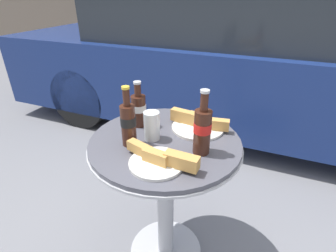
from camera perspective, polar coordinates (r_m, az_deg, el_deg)
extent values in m
plane|color=slate|center=(1.63, -0.49, -25.47)|extent=(30.00, 30.00, 0.00)
cylinder|color=#B7B7BC|center=(1.62, -0.49, -25.26)|extent=(0.39, 0.39, 0.02)
cylinder|color=#B7B7BC|center=(1.36, -0.55, -16.27)|extent=(0.08, 0.08, 0.69)
cylinder|color=#B7B7BC|center=(1.15, -0.63, -4.03)|extent=(0.67, 0.67, 0.01)
cylinder|color=#4C4C56|center=(1.14, -0.63, -3.39)|extent=(0.65, 0.65, 0.02)
cylinder|color=#3D1E14|center=(1.01, 7.44, -1.37)|extent=(0.07, 0.07, 0.18)
cylinder|color=red|center=(1.00, 7.52, -0.29)|extent=(0.07, 0.07, 0.04)
cylinder|color=#3D1E14|center=(0.96, 7.90, 5.21)|extent=(0.03, 0.03, 0.07)
cylinder|color=silver|center=(0.94, 8.07, 7.51)|extent=(0.03, 0.03, 0.01)
cylinder|color=#3D1E14|center=(1.07, -8.59, 0.09)|extent=(0.06, 0.06, 0.17)
cylinder|color=black|center=(1.06, -8.67, 1.09)|extent=(0.06, 0.06, 0.04)
cylinder|color=#3D1E14|center=(1.02, -9.07, 6.15)|extent=(0.03, 0.03, 0.07)
cylinder|color=gold|center=(1.01, -9.24, 8.25)|extent=(0.03, 0.03, 0.01)
cylinder|color=#3D1E14|center=(1.23, -6.38, 3.29)|extent=(0.07, 0.07, 0.15)
cylinder|color=silver|center=(1.22, -6.42, 4.04)|extent=(0.07, 0.07, 0.03)
cylinder|color=#3D1E14|center=(1.19, -6.64, 7.79)|extent=(0.03, 0.03, 0.06)
cylinder|color=silver|center=(1.18, -6.73, 9.36)|extent=(0.04, 0.04, 0.01)
cylinder|color=silver|center=(1.12, -3.54, -0.58)|extent=(0.06, 0.06, 0.10)
cylinder|color=silver|center=(1.11, -3.56, 0.05)|extent=(0.07, 0.07, 0.13)
cylinder|color=silver|center=(1.22, 6.47, -0.34)|extent=(0.24, 0.24, 0.01)
cube|color=white|center=(1.22, 6.49, -0.05)|extent=(0.19, 0.19, 0.00)
cube|color=#C68E47|center=(1.24, 3.18, 2.19)|extent=(0.12, 0.05, 0.06)
cube|color=#C68E47|center=(1.21, 6.64, 1.30)|extent=(0.11, 0.06, 0.06)
cube|color=#C68E47|center=(1.20, 10.34, 0.40)|extent=(0.12, 0.06, 0.05)
cylinder|color=silver|center=(0.98, -2.50, -8.01)|extent=(0.21, 0.21, 0.01)
cube|color=white|center=(0.98, -2.51, -7.68)|extent=(0.16, 0.16, 0.00)
cube|color=#C68E47|center=(1.01, -5.85, -5.01)|extent=(0.13, 0.07, 0.04)
cube|color=#C68E47|center=(0.96, -2.67, -6.71)|extent=(0.11, 0.05, 0.05)
cube|color=#C68E47|center=(0.94, 2.96, -7.59)|extent=(0.13, 0.05, 0.05)
cube|color=navy|center=(2.92, 14.75, 11.41)|extent=(4.57, 1.82, 0.70)
cube|color=#23282D|center=(2.86, 11.42, 23.71)|extent=(2.19, 1.60, 0.50)
cylinder|color=black|center=(4.13, -3.92, 13.91)|extent=(0.62, 0.22, 0.62)
cylinder|color=black|center=(2.85, -18.21, 5.98)|extent=(0.62, 0.22, 0.62)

